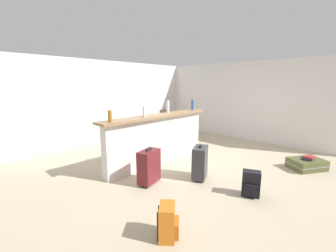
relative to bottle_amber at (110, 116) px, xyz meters
The scene contains 18 objects.
ground_plane 2.15m from the bottle_amber, 13.34° to the right, with size 13.00×13.00×0.05m, color #BCAD8E.
wall_back 3.15m from the bottle_amber, 57.29° to the left, with size 6.60×0.10×2.50m, color silver.
wall_right 4.75m from the bottle_amber, ahead, with size 0.10×6.00×2.50m, color silver.
partition_half_wall 1.43m from the bottle_amber, ahead, with size 2.80×0.20×1.07m, color silver.
bar_countertop 1.26m from the bottle_amber, ahead, with size 2.96×0.40×0.05m, color #93704C.
bottle_amber is the anchor object (origin of this frame).
bottle_white 0.84m from the bottle_amber, ahead, with size 0.06×0.06×0.22m, color silver.
bottle_clear 1.65m from the bottle_amber, ahead, with size 0.07×0.07×0.29m, color silver.
bottle_blue 2.49m from the bottle_amber, ahead, with size 0.07×0.07×0.28m, color #284C89.
dining_table 3.38m from the bottle_amber, 24.36° to the left, with size 1.10×0.80×0.74m.
dining_chair_near_partition 3.16m from the bottle_amber, 16.62° to the left, with size 0.41×0.41×0.93m.
dining_chair_far_side 3.75m from the bottle_amber, 31.24° to the left, with size 0.49×0.49×0.93m.
suitcase_flat_olive 4.23m from the bottle_amber, 38.71° to the right, with size 0.88×0.79×0.22m.
suitcase_upright_charcoal 1.90m from the bottle_amber, 44.36° to the right, with size 0.50×0.41×0.67m.
backpack_black 2.69m from the bottle_amber, 60.42° to the right, with size 0.31×0.33×0.42m.
backpack_orange 2.18m from the bottle_amber, 102.92° to the right, with size 0.34×0.34×0.42m.
suitcase_upright_maroon 1.16m from the bottle_amber, 58.80° to the right, with size 0.49×0.34×0.67m.
book_stack 4.20m from the bottle_amber, 38.81° to the right, with size 0.32×0.24×0.06m.
Camera 1 is at (-3.79, -3.07, 1.82)m, focal length 23.24 mm.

